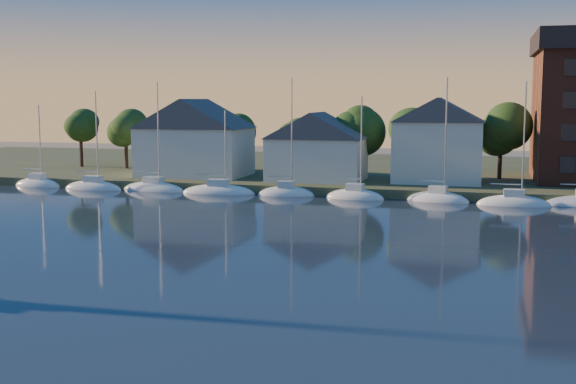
% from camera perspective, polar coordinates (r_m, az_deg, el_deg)
% --- Properties ---
extents(ground, '(260.00, 260.00, 0.00)m').
position_cam_1_polar(ground, '(31.39, -10.40, -12.54)').
color(ground, black).
rests_on(ground, ground).
extents(shoreline_land, '(160.00, 50.00, 2.00)m').
position_cam_1_polar(shoreline_land, '(102.95, 7.78, 1.37)').
color(shoreline_land, '#364025').
rests_on(shoreline_land, ground).
extents(wooden_dock, '(120.00, 3.00, 1.00)m').
position_cam_1_polar(wooden_dock, '(80.34, 5.69, -0.27)').
color(wooden_dock, brown).
rests_on(wooden_dock, ground).
extents(clubhouse_west, '(13.65, 9.45, 9.64)m').
position_cam_1_polar(clubhouse_west, '(91.61, -7.38, 4.37)').
color(clubhouse_west, white).
rests_on(clubhouse_west, shoreline_land).
extents(clubhouse_centre, '(11.55, 8.40, 8.08)m').
position_cam_1_polar(clubhouse_centre, '(85.87, 2.31, 3.69)').
color(clubhouse_centre, white).
rests_on(clubhouse_centre, shoreline_land).
extents(clubhouse_east, '(10.50, 8.40, 9.80)m').
position_cam_1_polar(clubhouse_east, '(85.85, 11.79, 4.12)').
color(clubhouse_east, white).
rests_on(clubhouse_east, shoreline_land).
extents(tree_line, '(93.40, 5.40, 8.90)m').
position_cam_1_polar(tree_line, '(90.31, 8.14, 5.10)').
color(tree_line, '#39241A').
rests_on(tree_line, shoreline_land).
extents(moored_fleet, '(87.50, 2.40, 12.05)m').
position_cam_1_polar(moored_fleet, '(77.39, 5.33, -0.49)').
color(moored_fleet, white).
rests_on(moored_fleet, ground).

